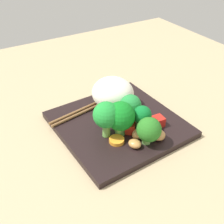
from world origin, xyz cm
name	(u,v)px	position (x,y,z in cm)	size (l,w,h in cm)	color
ground_plane	(118,130)	(0.00, 0.00, -1.00)	(110.00, 110.00, 2.00)	tan
square_plate	(118,124)	(0.00, 0.00, 0.66)	(24.15, 24.15, 1.32)	black
rice_mound	(113,93)	(5.58, -2.00, 4.77)	(9.48, 8.99, 6.89)	white
broccoli_floret_0	(120,117)	(-3.46, 1.78, 5.48)	(5.71, 5.71, 7.22)	#589B44
broccoli_floret_1	(106,116)	(-2.48, 4.30, 6.07)	(5.12, 5.12, 7.55)	#6CA448
broccoli_floret_2	(130,106)	(-1.12, -2.13, 5.28)	(4.45, 4.45, 6.35)	#7FC14D
broccoli_floret_3	(149,130)	(-8.50, -1.28, 4.47)	(4.69, 4.69, 5.70)	#72B653
broccoli_floret_4	(142,116)	(-4.60, -2.49, 4.66)	(3.68, 3.68, 5.66)	#68A352
carrot_slice_0	(118,125)	(-1.21, 0.95, 1.65)	(2.30, 2.30, 0.65)	orange
carrot_slice_1	(117,140)	(-5.21, 3.64, 1.69)	(2.94, 2.94, 0.74)	orange
carrot_slice_2	(145,124)	(-3.78, -4.19, 1.61)	(2.45, 2.45, 0.58)	orange
pepper_chunk_0	(131,128)	(-4.14, -0.25, 2.40)	(2.14, 1.72, 2.16)	red
pepper_chunk_1	(156,122)	(-5.10, -5.89, 2.29)	(3.17, 2.28, 1.94)	red
chicken_piece_0	(135,144)	(-8.14, 1.49, 2.07)	(2.52, 2.15, 1.50)	#C18746
chicken_piece_1	(159,135)	(-8.64, -3.80, 2.20)	(2.75, 2.45, 1.75)	#B98346
chicken_piece_2	(138,134)	(-6.34, -0.59, 2.33)	(2.94, 2.18, 2.01)	#BD834B
chopstick_pair	(94,105)	(7.56, 1.77, 1.64)	(5.16, 22.30, 0.63)	brown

